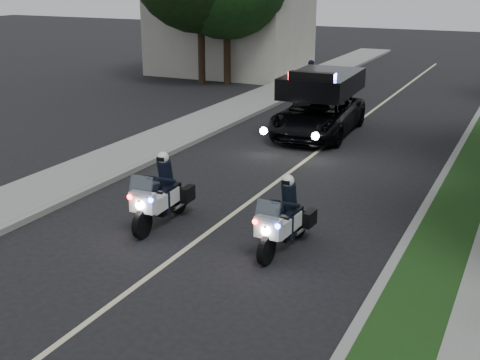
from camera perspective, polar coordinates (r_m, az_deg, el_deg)
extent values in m
plane|color=black|center=(10.60, -15.67, -13.75)|extent=(120.00, 120.00, 0.00)
cube|color=gray|center=(17.56, 17.39, -0.60)|extent=(0.20, 60.00, 0.15)
cube|color=#193814|center=(17.49, 19.64, -0.90)|extent=(1.20, 60.00, 0.16)
cube|color=gray|center=(20.27, -6.07, 2.62)|extent=(0.20, 60.00, 0.15)
cube|color=gray|center=(20.85, -8.65, 2.97)|extent=(2.00, 60.00, 0.16)
cube|color=#A8A396|center=(36.45, -0.85, 15.09)|extent=(8.00, 6.00, 7.00)
cube|color=#BFB78C|center=(18.54, 4.81, 0.94)|extent=(0.12, 50.00, 0.01)
imported|color=black|center=(22.73, 7.03, 4.11)|extent=(2.64, 5.29, 2.52)
imported|color=black|center=(28.14, 6.33, 6.86)|extent=(0.89, 1.97, 1.00)
imported|color=black|center=(28.14, 6.33, 6.86)|extent=(0.65, 0.46, 1.71)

